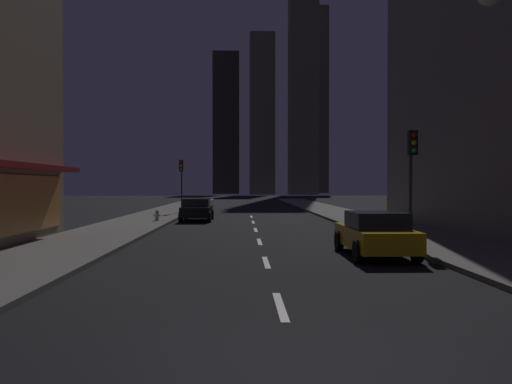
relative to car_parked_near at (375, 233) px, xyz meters
name	(u,v)px	position (x,y,z in m)	size (l,w,h in m)	color
ground_plane	(251,215)	(-3.60, 22.42, -0.79)	(78.00, 136.00, 0.10)	black
sidewalk_right	(339,213)	(3.40, 22.42, -0.67)	(4.00, 76.00, 0.15)	#605E59
sidewalk_left	(161,214)	(-10.60, 22.42, -0.67)	(4.00, 76.00, 0.15)	#605E59
lane_marking_center	(260,242)	(-3.60, 4.02, -0.73)	(0.16, 33.40, 0.01)	silver
skyscraper_distant_tall	(226,124)	(-8.38, 116.00, 18.10)	(7.01, 8.73, 37.68)	#323025
skyscraper_distant_mid	(262,115)	(0.97, 107.62, 19.38)	(6.20, 8.53, 40.23)	#5C5845
skyscraper_distant_short	(303,42)	(11.04, 104.03, 37.05)	(7.03, 6.46, 75.58)	#5B5744
skyscraper_distant_slender	(314,102)	(17.62, 129.67, 26.78)	(7.56, 8.74, 55.05)	#454134
car_parked_near	(375,233)	(0.00, 0.00, 0.00)	(1.98, 4.24, 1.45)	gold
car_parked_far	(197,209)	(-7.20, 15.69, 0.00)	(1.98, 4.24, 1.45)	black
fire_hydrant_far_left	(157,215)	(-9.50, 14.14, -0.29)	(0.42, 0.30, 0.65)	#B2B2B2
traffic_light_near_right	(412,161)	(1.90, 1.95, 2.45)	(0.32, 0.48, 4.20)	#2D2D2D
traffic_light_far_left	(181,174)	(-9.10, 22.97, 2.45)	(0.32, 0.48, 4.20)	#2D2D2D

